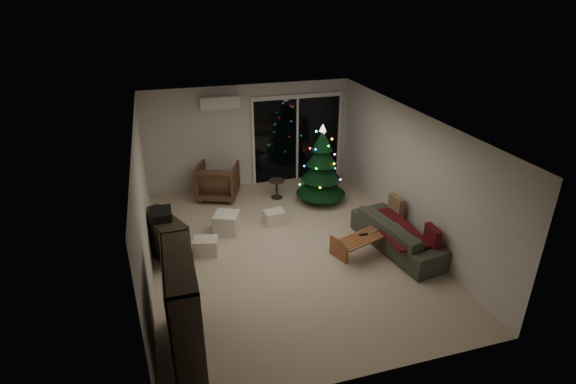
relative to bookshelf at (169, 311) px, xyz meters
name	(u,v)px	position (x,y,z in m)	size (l,w,h in m)	color
room	(288,169)	(2.71, 3.65, 0.27)	(6.50, 7.51, 2.60)	beige
bookshelf	(169,311)	(0.00, 0.00, 0.00)	(0.38, 1.50, 1.50)	black
media_cabinet	(164,236)	(0.00, 2.63, -0.37)	(0.46, 1.21, 0.76)	black
stereo	(161,214)	(0.00, 2.63, 0.09)	(0.38, 0.46, 0.16)	black
armchair	(218,181)	(1.33, 4.79, -0.33)	(0.89, 0.91, 0.83)	#40281F
ottoman	(227,223)	(1.24, 3.11, -0.54)	(0.47, 0.47, 0.42)	silver
cardboard_box_a	(206,246)	(0.74, 2.43, -0.59)	(0.44, 0.34, 0.32)	beige
cardboard_box_b	(274,217)	(2.26, 3.18, -0.60)	(0.42, 0.32, 0.29)	beige
side_table	(277,189)	(2.64, 4.38, -0.52)	(0.36, 0.36, 0.45)	black
floor_lamp	(222,151)	(1.58, 5.54, 0.13)	(0.28, 0.28, 1.76)	black
sofa	(400,234)	(4.30, 1.57, -0.44)	(2.11, 0.83, 0.62)	#2D2F2B
sofa_throw	(396,228)	(4.20, 1.57, -0.30)	(0.66, 1.52, 0.05)	#510E10
cushion_a	(396,206)	(4.55, 2.22, -0.19)	(0.12, 0.41, 0.41)	olive
cushion_b	(432,238)	(4.55, 0.92, -0.19)	(0.12, 0.41, 0.41)	#510E10
coffee_table	(370,243)	(3.69, 1.57, -0.54)	(1.32, 0.46, 0.42)	brown
remote_a	(363,234)	(3.54, 1.57, -0.32)	(0.17, 0.05, 0.02)	black
remote_b	(375,231)	(3.79, 1.62, -0.32)	(0.15, 0.04, 0.02)	slate
christmas_tree	(322,164)	(3.58, 3.92, 0.18)	(1.15, 1.15, 1.85)	black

